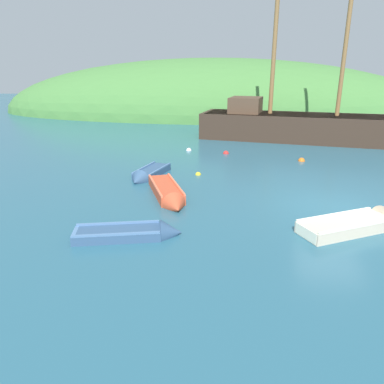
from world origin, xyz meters
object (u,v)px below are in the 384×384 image
at_px(buoy_orange, 301,161).
at_px(buoy_yellow, 198,175).
at_px(sailing_ship, 296,130).
at_px(rowboat_near_dock, 168,195).
at_px(rowboat_center, 148,175).
at_px(buoy_white, 189,151).
at_px(rowboat_outer_left, 359,225).
at_px(buoy_red, 226,154).
at_px(rowboat_outer_right, 135,234).

bearing_deg(buoy_orange, buoy_yellow, -147.53).
distance_m(sailing_ship, rowboat_near_dock, 15.18).
distance_m(rowboat_center, buoy_orange, 8.85).
bearing_deg(buoy_yellow, buoy_orange, 32.47).
xyz_separation_m(rowboat_center, buoy_yellow, (2.34, 0.70, -0.09)).
xyz_separation_m(buoy_white, buoy_yellow, (1.16, -5.44, 0.00)).
distance_m(rowboat_outer_left, buoy_yellow, 8.13).
distance_m(rowboat_near_dock, buoy_red, 8.59).
height_order(rowboat_near_dock, buoy_white, rowboat_near_dock).
xyz_separation_m(rowboat_outer_left, rowboat_near_dock, (-6.66, 2.18, 0.01)).
relative_size(rowboat_outer_right, buoy_yellow, 12.05).
height_order(buoy_orange, buoy_red, buoy_orange).
xyz_separation_m(rowboat_near_dock, buoy_orange, (6.30, 6.97, -0.14)).
relative_size(buoy_orange, buoy_red, 1.04).
bearing_deg(buoy_yellow, rowboat_outer_left, -44.26).
relative_size(rowboat_center, rowboat_outer_right, 0.91).
distance_m(rowboat_outer_right, buoy_yellow, 7.25).
xyz_separation_m(rowboat_outer_left, buoy_orange, (-0.36, 9.15, -0.13)).
relative_size(buoy_white, buoy_red, 0.95).
height_order(rowboat_outer_right, buoy_red, rowboat_outer_right).
bearing_deg(buoy_orange, rowboat_near_dock, -132.12).
xyz_separation_m(sailing_ship, buoy_orange, (-0.57, -6.56, -0.71)).
bearing_deg(buoy_white, buoy_orange, -16.55).
relative_size(sailing_ship, rowboat_outer_right, 4.89).
distance_m(sailing_ship, buoy_red, 7.12).
xyz_separation_m(buoy_white, buoy_orange, (6.62, -1.97, 0.00)).
bearing_deg(rowboat_outer_left, rowboat_outer_right, 163.51).
xyz_separation_m(rowboat_center, buoy_red, (3.54, 5.55, -0.09)).
bearing_deg(sailing_ship, rowboat_outer_left, -80.57).
distance_m(rowboat_near_dock, buoy_yellow, 3.59).
height_order(rowboat_outer_right, buoy_white, rowboat_outer_right).
bearing_deg(buoy_white, rowboat_outer_left, -57.86).
relative_size(rowboat_outer_right, buoy_red, 9.47).
relative_size(buoy_white, buoy_yellow, 1.21).
height_order(sailing_ship, rowboat_outer_right, sailing_ship).
height_order(sailing_ship, rowboat_center, sailing_ship).
bearing_deg(buoy_red, buoy_orange, -17.96).
bearing_deg(rowboat_center, buoy_white, -177.15).
bearing_deg(buoy_white, rowboat_near_dock, -87.93).
height_order(rowboat_center, rowboat_near_dock, rowboat_near_dock).
bearing_deg(buoy_red, buoy_yellow, -103.78).
xyz_separation_m(sailing_ship, buoy_white, (-7.19, -4.59, -0.71)).
distance_m(rowboat_center, rowboat_outer_left, 9.56).
bearing_deg(rowboat_center, rowboat_near_dock, 42.06).
xyz_separation_m(buoy_orange, buoy_red, (-4.27, 1.38, 0.00)).
bearing_deg(rowboat_near_dock, buoy_red, 144.28).
xyz_separation_m(sailing_ship, rowboat_outer_right, (-7.25, -17.18, -0.62)).
xyz_separation_m(buoy_white, buoy_red, (2.35, -0.59, 0.00)).
bearing_deg(rowboat_center, buoy_yellow, 120.30).
bearing_deg(buoy_yellow, rowboat_near_dock, -103.50).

